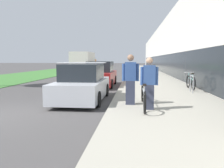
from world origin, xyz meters
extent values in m
cube|color=#A39E8E|center=(5.67, 21.00, 0.07)|extent=(4.45, 70.00, 0.14)
cube|color=silver|center=(12.94, 29.00, 3.34)|extent=(10.00, 70.00, 6.67)
cube|color=#1E2328|center=(7.98, 29.00, 1.25)|extent=(0.10, 63.00, 2.20)
cube|color=#3D7533|center=(-7.45, 25.00, 0.01)|extent=(7.23, 70.00, 0.03)
torus|color=black|center=(4.64, 2.12, 0.48)|extent=(0.06, 0.69, 0.69)
torus|color=black|center=(4.64, 0.14, 0.48)|extent=(0.06, 0.69, 0.69)
cylinder|color=#B7BCC1|center=(4.64, 1.13, 0.69)|extent=(0.04, 1.69, 0.04)
cylinder|color=#B7BCC1|center=(4.64, 0.74, 0.59)|extent=(0.04, 1.00, 0.32)
cylinder|color=#B7BCC1|center=(4.64, 0.50, 0.83)|extent=(0.03, 0.03, 0.28)
cube|color=black|center=(4.64, 0.50, 0.97)|extent=(0.11, 0.22, 0.05)
cylinder|color=#B7BCC1|center=(4.64, 1.97, 0.84)|extent=(0.03, 0.03, 0.30)
cylinder|color=silver|center=(4.64, 1.97, 0.99)|extent=(0.52, 0.03, 0.03)
cube|color=#33384C|center=(4.80, 0.78, 0.54)|extent=(0.31, 0.23, 0.81)
cube|color=#33518E|center=(4.80, 0.78, 1.26)|extent=(0.38, 0.23, 0.62)
cylinder|color=#33518E|center=(4.56, 0.78, 1.23)|extent=(0.10, 0.10, 0.59)
cylinder|color=#33518E|center=(5.04, 0.78, 1.23)|extent=(0.10, 0.10, 0.59)
sphere|color=tan|center=(4.80, 0.78, 1.72)|extent=(0.22, 0.22, 0.22)
cube|color=#33384C|center=(4.18, 1.52, 0.57)|extent=(0.33, 0.24, 0.87)
cube|color=#33518E|center=(4.18, 1.52, 1.33)|extent=(0.41, 0.24, 0.66)
cylinder|color=#33518E|center=(3.93, 1.52, 1.30)|extent=(0.10, 0.10, 0.63)
cylinder|color=#33518E|center=(4.44, 1.52, 1.30)|extent=(0.10, 0.10, 0.63)
sphere|color=#936B51|center=(4.18, 1.52, 1.82)|extent=(0.24, 0.24, 0.24)
cylinder|color=gray|center=(7.17, 4.50, 0.55)|extent=(0.05, 0.05, 0.82)
cylinder|color=gray|center=(7.17, 5.05, 0.55)|extent=(0.05, 0.05, 0.82)
cylinder|color=gray|center=(7.17, 4.77, 0.96)|extent=(0.05, 0.55, 0.05)
torus|color=black|center=(7.43, 6.59, 0.50)|extent=(0.06, 0.73, 0.73)
torus|color=black|center=(7.43, 5.47, 0.50)|extent=(0.06, 0.73, 0.73)
cylinder|color=#7AD1C6|center=(7.43, 6.03, 0.72)|extent=(0.04, 0.95, 0.04)
cylinder|color=#7AD1C6|center=(7.43, 5.81, 0.61)|extent=(0.04, 0.58, 0.33)
cylinder|color=#7AD1C6|center=(7.43, 5.67, 0.87)|extent=(0.03, 0.03, 0.30)
cube|color=black|center=(7.43, 5.67, 1.02)|extent=(0.11, 0.22, 0.05)
cylinder|color=#7AD1C6|center=(7.43, 6.50, 0.88)|extent=(0.03, 0.03, 0.32)
cylinder|color=silver|center=(7.43, 6.50, 1.03)|extent=(0.52, 0.03, 0.03)
cube|color=silver|center=(2.13, 2.74, 0.52)|extent=(1.79, 4.15, 0.74)
cube|color=#1E2328|center=(2.13, 2.74, 1.23)|extent=(1.54, 2.07, 0.68)
cylinder|color=silver|center=(2.13, 3.20, 1.62)|extent=(1.91, 0.04, 0.04)
cylinder|color=silver|center=(2.13, 2.29, 1.62)|extent=(1.91, 0.04, 0.04)
cylinder|color=black|center=(1.31, 3.99, 0.30)|extent=(0.22, 0.60, 0.60)
cylinder|color=black|center=(2.96, 3.99, 0.30)|extent=(0.22, 0.60, 0.60)
cylinder|color=black|center=(1.31, 1.50, 0.30)|extent=(0.22, 0.60, 0.60)
cylinder|color=black|center=(2.96, 1.50, 0.30)|extent=(0.22, 0.60, 0.60)
cube|color=maroon|center=(2.10, 8.02, 0.55)|extent=(1.76, 4.42, 0.80)
cube|color=#1E2328|center=(2.10, 8.02, 1.30)|extent=(1.52, 2.21, 0.69)
cylinder|color=black|center=(1.28, 9.34, 0.30)|extent=(0.22, 0.60, 0.60)
cylinder|color=black|center=(2.91, 9.34, 0.30)|extent=(0.22, 0.60, 0.60)
cylinder|color=black|center=(1.28, 6.69, 0.30)|extent=(0.22, 0.60, 0.60)
cylinder|color=black|center=(2.91, 6.69, 0.30)|extent=(0.22, 0.60, 0.60)
cube|color=orange|center=(-1.90, 22.91, 1.02)|extent=(2.00, 1.51, 1.58)
cube|color=silver|center=(-1.90, 19.89, 1.45)|extent=(2.17, 4.53, 2.43)
cylinder|color=black|center=(-2.88, 22.52, 0.42)|extent=(0.28, 0.84, 0.84)
cylinder|color=black|center=(-0.91, 22.52, 0.42)|extent=(0.28, 0.84, 0.84)
cylinder|color=black|center=(-2.88, 18.98, 0.42)|extent=(0.28, 0.84, 0.84)
cylinder|color=black|center=(-0.91, 18.98, 0.42)|extent=(0.28, 0.84, 0.84)
camera|label=1|loc=(4.30, -6.33, 1.75)|focal=35.00mm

